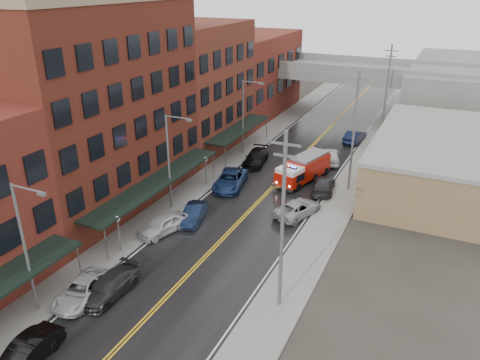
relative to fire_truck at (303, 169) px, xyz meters
The scene contains 33 objects.
road 5.89m from the fire_truck, 113.80° to the right, with size 11.00×160.00×0.02m, color black.
sidewalk_left 11.02m from the fire_truck, 151.45° to the right, with size 3.00×160.00×0.15m, color slate.
sidewalk_right 7.36m from the fire_truck, 46.29° to the right, with size 3.00×160.00×0.15m, color slate.
curb_left 9.61m from the fire_truck, 146.70° to the right, with size 0.30×160.00×0.15m, color gray.
curb_right 6.35m from the fire_truck, 57.37° to the right, with size 0.30×160.00×0.15m, color gray.
brick_building_b 21.22m from the fire_truck, 141.92° to the right, with size 9.00×20.00×18.00m, color #501F15.
brick_building_c 17.55m from the fire_truck, 161.33° to the left, with size 9.00×15.00×15.00m, color maroon.
brick_building_far 27.98m from the fire_truck, 124.42° to the left, with size 9.00×20.00×12.00m, color maroon.
tan_building 14.54m from the fire_truck, 19.22° to the left, with size 14.00×22.00×5.00m, color olive.
right_far_block 38.24m from the fire_truck, 65.71° to the left, with size 18.00×30.00×8.00m, color slate.
awning_1 15.74m from the fire_truck, 128.70° to the right, with size 2.60×18.00×3.09m.
awning_2 11.23m from the fire_truck, 151.70° to the left, with size 2.60×13.00×3.09m.
globe_lamp_1 21.12m from the fire_truck, 114.36° to the right, with size 0.44×0.44×3.12m.
globe_lamp_2 10.19m from the fire_truck, 149.02° to the right, with size 0.44×0.44×3.12m.
street_lamp_0 28.87m from the fire_truck, 108.01° to the right, with size 2.64×0.22×9.00m.
street_lamp_1 14.78m from the fire_truck, 128.26° to the right, with size 2.64×0.22×9.00m.
street_lamp_2 10.73m from the fire_truck, 151.66° to the left, with size 2.64×0.22×9.00m.
utility_pole_0 21.37m from the fire_truck, 76.39° to the right, with size 1.80×0.24×12.00m.
utility_pole_1 6.91m from the fire_truck, ahead, with size 1.80×0.24×12.00m.
utility_pole_2 20.94m from the fire_truck, 76.09° to the left, with size 1.80×0.24×12.00m.
overpass 27.25m from the fire_truck, 94.92° to the left, with size 40.00×10.00×7.50m.
fire_truck is the anchor object (origin of this frame).
parked_car_left_1 31.41m from the fire_truck, 101.14° to the right, with size 1.58×4.53×1.49m, color black.
parked_car_left_2 26.08m from the fire_truck, 106.27° to the right, with size 2.21×4.79×1.33m, color #B0B4B8.
parked_car_left_3 24.65m from the fire_truck, 103.86° to the right, with size 1.99×4.89×1.42m, color #252528.
parked_car_left_4 16.99m from the fire_truck, 115.48° to the right, with size 1.86×4.63×1.58m, color silver.
parked_car_left_5 13.81m from the fire_truck, 115.89° to the right, with size 1.50×4.31×1.42m, color black.
parked_car_left_6 7.78m from the fire_truck, 143.59° to the right, with size 2.68×5.81×1.61m, color navy.
parked_car_left_7 6.94m from the fire_truck, 158.63° to the left, with size 2.18×5.35×1.55m, color black.
parked_car_right_0 7.87m from the fire_truck, 75.52° to the right, with size 2.31×5.01×1.39m, color #9B9FA3.
parked_car_right_1 3.22m from the fire_truck, 30.94° to the right, with size 2.04×5.01×1.46m, color #272629.
parked_car_right_2 6.73m from the fire_truck, 78.85° to the left, with size 1.97×4.89×1.67m, color silver.
parked_car_right_3 15.16m from the fire_truck, 81.42° to the left, with size 1.72×4.93×1.63m, color black.
Camera 1 is at (15.29, -8.64, 19.81)m, focal length 35.00 mm.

